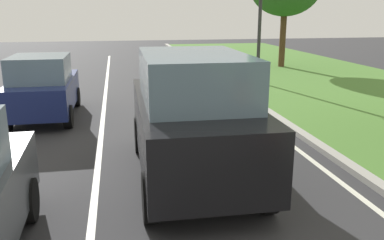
% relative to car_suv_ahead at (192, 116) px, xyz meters
% --- Properties ---
extents(ground_plane, '(60.00, 60.00, 0.00)m').
position_rel_car_suv_ahead_xyz_m(ground_plane, '(-1.04, 5.10, -1.17)').
color(ground_plane, '#2D2D30').
extents(lane_line_center, '(0.12, 32.00, 0.01)m').
position_rel_car_suv_ahead_xyz_m(lane_line_center, '(-1.74, 5.10, -1.16)').
color(lane_line_center, silver).
rests_on(lane_line_center, ground).
extents(lane_line_right_edge, '(0.12, 32.00, 0.01)m').
position_rel_car_suv_ahead_xyz_m(lane_line_right_edge, '(2.56, 5.10, -1.16)').
color(lane_line_right_edge, silver).
rests_on(lane_line_right_edge, ground).
extents(grass_verge_right, '(9.00, 48.00, 0.06)m').
position_rel_car_suv_ahead_xyz_m(grass_verge_right, '(7.46, 5.10, -1.14)').
color(grass_verge_right, '#47752D').
rests_on(grass_verge_right, ground).
extents(curb_right, '(0.24, 48.00, 0.12)m').
position_rel_car_suv_ahead_xyz_m(curb_right, '(3.06, 5.10, -1.11)').
color(curb_right, '#9E9B93').
rests_on(curb_right, ground).
extents(car_suv_ahead, '(2.01, 4.52, 2.28)m').
position_rel_car_suv_ahead_xyz_m(car_suv_ahead, '(0.00, 0.00, 0.00)').
color(car_suv_ahead, black).
rests_on(car_suv_ahead, ground).
extents(car_hatchback_far, '(1.75, 3.71, 1.78)m').
position_rel_car_suv_ahead_xyz_m(car_hatchback_far, '(-3.35, 4.99, -0.28)').
color(car_hatchback_far, navy).
rests_on(car_hatchback_far, ground).
extents(traffic_light_near_right, '(0.32, 0.50, 4.87)m').
position_rel_car_suv_ahead_xyz_m(traffic_light_near_right, '(4.46, 9.06, 2.06)').
color(traffic_light_near_right, '#2D2D2D').
rests_on(traffic_light_near_right, ground).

